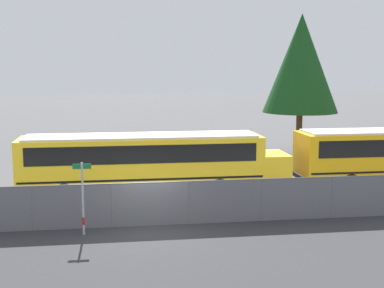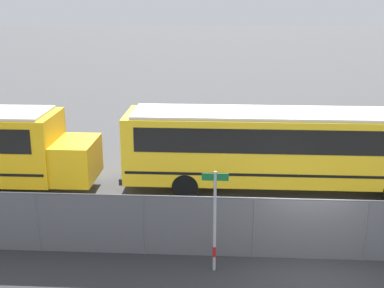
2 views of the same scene
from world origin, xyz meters
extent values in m
plane|color=#4C4C4F|center=(0.00, 0.00, 0.00)|extent=(200.00, 200.00, 0.00)
cube|color=#9EA0A5|center=(0.00, 0.00, 0.90)|extent=(83.73, 0.03, 1.80)
cube|color=slate|center=(0.00, -0.01, 0.90)|extent=(83.73, 0.01, 1.80)
cylinder|color=slate|center=(0.00, 0.00, 1.80)|extent=(83.73, 0.05, 0.05)
cylinder|color=slate|center=(-7.75, 0.00, 0.90)|extent=(0.07, 0.07, 1.80)
cylinder|color=slate|center=(-4.65, 0.00, 0.90)|extent=(0.07, 0.07, 1.80)
cylinder|color=slate|center=(-1.55, 0.00, 0.90)|extent=(0.07, 0.07, 1.80)
cylinder|color=slate|center=(1.55, 0.00, 0.90)|extent=(0.07, 0.07, 1.80)
cube|color=yellow|center=(-7.94, 4.90, 1.22)|extent=(1.45, 2.38, 1.48)
cylinder|color=black|center=(-10.97, 6.08, 0.48)|extent=(0.97, 0.28, 0.97)
cube|color=yellow|center=(-0.05, 5.44, 1.72)|extent=(12.11, 2.59, 2.47)
cube|color=black|center=(-0.05, 5.44, 2.26)|extent=(11.14, 2.63, 0.89)
cube|color=black|center=(-0.05, 5.44, 1.03)|extent=(11.87, 2.62, 0.10)
cube|color=black|center=(-6.16, 5.44, 0.63)|extent=(0.12, 2.59, 0.24)
cube|color=silver|center=(-0.05, 5.44, 3.00)|extent=(11.51, 2.33, 0.10)
cylinder|color=black|center=(3.70, 6.62, 0.48)|extent=(0.97, 0.28, 0.97)
cylinder|color=black|center=(-3.81, 6.62, 0.48)|extent=(0.97, 0.28, 0.97)
cylinder|color=black|center=(-3.81, 4.27, 0.48)|extent=(0.97, 0.28, 0.97)
cylinder|color=#B7B7BC|center=(-2.64, -0.81, 1.42)|extent=(0.08, 0.08, 2.85)
cylinder|color=red|center=(-2.64, -0.81, 0.55)|extent=(0.09, 0.09, 0.30)
cube|color=#147238|center=(-2.64, -0.81, 2.70)|extent=(0.70, 0.02, 0.20)
camera|label=1|loc=(-1.34, -21.17, 6.52)|focal=50.00mm
camera|label=2|loc=(-2.45, -13.89, 7.38)|focal=50.00mm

